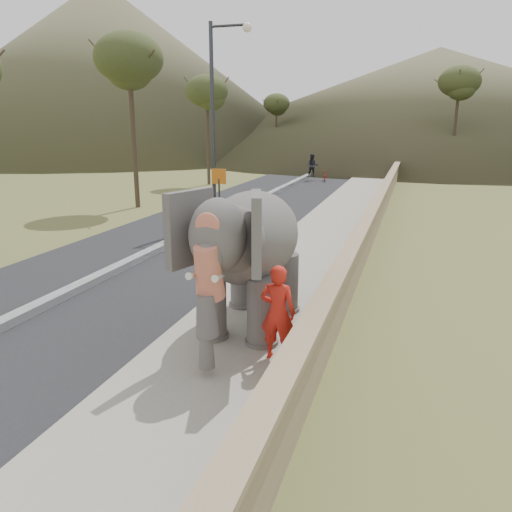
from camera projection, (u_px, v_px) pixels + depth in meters
The scene contains 12 objects.
ground at pixel (210, 380), 8.48m from camera, with size 160.00×160.00×0.00m, color olive.
road at pixel (191, 235), 19.14m from camera, with size 7.00×120.00×0.03m, color black.
median at pixel (191, 233), 19.11m from camera, with size 0.35×120.00×0.22m, color black.
walkway at pixel (319, 243), 17.66m from camera, with size 3.00×120.00×0.15m, color #9E9687.
parapet at pixel (368, 233), 17.05m from camera, with size 0.30×120.00×1.10m, color tan.
lamppost at pixel (219, 105), 20.05m from camera, with size 1.76×0.36×8.00m.
signboard at pixel (219, 188), 20.21m from camera, with size 0.60×0.08×2.40m.
hill_left at pixel (106, 69), 67.30m from camera, with size 60.00×60.00×22.00m, color brown.
hill_far at pixel (436, 101), 69.57m from camera, with size 80.00×80.00×14.00m, color brown.
elephant_and_man at pixel (252, 257), 10.10m from camera, with size 2.27×4.03×2.92m.
motorcyclist at pixel (318, 170), 36.35m from camera, with size 1.82×1.65×1.96m.
trees at pixel (459, 127), 32.07m from camera, with size 47.53×43.28×8.86m.
Camera 1 is at (3.06, -7.04, 4.26)m, focal length 35.00 mm.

